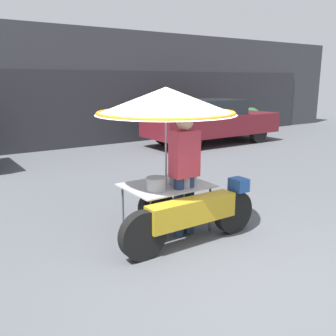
# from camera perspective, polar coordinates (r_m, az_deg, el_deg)

# --- Properties ---
(ground_plane) EXTENTS (36.00, 36.00, 0.00)m
(ground_plane) POSITION_cam_1_polar(r_m,az_deg,el_deg) (4.58, 8.18, -14.25)
(ground_plane) COLOR #4C4F54
(shopfront_building) EXTENTS (28.00, 2.06, 3.71)m
(shopfront_building) POSITION_cam_1_polar(r_m,az_deg,el_deg) (12.70, -22.00, 11.18)
(shopfront_building) COLOR #38383D
(shopfront_building) RESTS_ON ground
(vendor_motorcycle_cart) EXTENTS (2.07, 1.91, 2.02)m
(vendor_motorcycle_cart) POSITION_cam_1_polar(r_m,az_deg,el_deg) (5.03, 0.16, 7.18)
(vendor_motorcycle_cart) COLOR black
(vendor_motorcycle_cart) RESTS_ON ground
(vendor_person) EXTENTS (0.38, 0.23, 1.68)m
(vendor_person) POSITION_cam_1_polar(r_m,az_deg,el_deg) (5.03, 2.51, -0.01)
(vendor_person) COLOR navy
(vendor_person) RESTS_ON ground
(parked_car) EXTENTS (4.64, 1.74, 1.48)m
(parked_car) POSITION_cam_1_polar(r_m,az_deg,el_deg) (12.62, 6.59, 7.16)
(parked_car) COLOR black
(parked_car) RESTS_ON ground
(potted_plant) EXTENTS (0.78, 0.78, 1.00)m
(potted_plant) POSITION_cam_1_polar(r_m,az_deg,el_deg) (15.88, 12.54, 7.50)
(potted_plant) COLOR #2D2D33
(potted_plant) RESTS_ON ground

